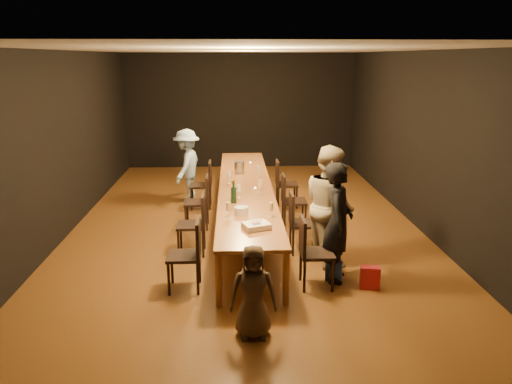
{
  "coord_description": "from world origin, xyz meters",
  "views": [
    {
      "loc": [
        -0.22,
        -8.32,
        2.89
      ],
      "look_at": [
        0.12,
        -1.36,
        1.0
      ],
      "focal_mm": 35.0,
      "sensor_mm": 36.0,
      "label": 1
    }
  ],
  "objects_px": {
    "plate_stack": "(241,211)",
    "champagne_bottle": "(234,192)",
    "chair_right_0": "(317,253)",
    "ice_bucket": "(239,167)",
    "chair_left_0": "(184,255)",
    "chair_left_1": "(191,224)",
    "chair_right_1": "(304,223)",
    "chair_right_3": "(287,184)",
    "woman_birthday": "(338,222)",
    "chair_left_3": "(201,185)",
    "woman_tan": "(329,205)",
    "chair_left_2": "(197,202)",
    "man_blue": "(187,166)",
    "table": "(246,188)",
    "child": "(253,292)",
    "birthday_cake": "(256,226)",
    "chair_right_2": "(294,201)"
  },
  "relations": [
    {
      "from": "plate_stack",
      "to": "champagne_bottle",
      "type": "xyz_separation_m",
      "value": [
        -0.1,
        0.58,
        0.12
      ]
    },
    {
      "from": "chair_right_0",
      "to": "ice_bucket",
      "type": "distance_m",
      "value": 3.53
    },
    {
      "from": "chair_left_0",
      "to": "chair_left_1",
      "type": "bearing_deg",
      "value": 0.0
    },
    {
      "from": "chair_right_0",
      "to": "chair_right_1",
      "type": "distance_m",
      "value": 1.2
    },
    {
      "from": "chair_left_0",
      "to": "chair_right_3",
      "type": "bearing_deg",
      "value": -25.28
    },
    {
      "from": "plate_stack",
      "to": "woman_birthday",
      "type": "bearing_deg",
      "value": -23.94
    },
    {
      "from": "chair_right_0",
      "to": "chair_left_1",
      "type": "bearing_deg",
      "value": -125.22
    },
    {
      "from": "chair_left_3",
      "to": "woman_tan",
      "type": "xyz_separation_m",
      "value": [
        2.0,
        -2.79,
        0.39
      ]
    },
    {
      "from": "chair_left_1",
      "to": "chair_left_3",
      "type": "relative_size",
      "value": 1.0
    },
    {
      "from": "chair_right_1",
      "to": "champagne_bottle",
      "type": "xyz_separation_m",
      "value": [
        -1.06,
        0.14,
        0.46
      ]
    },
    {
      "from": "chair_left_0",
      "to": "chair_left_2",
      "type": "bearing_deg",
      "value": 0.0
    },
    {
      "from": "chair_right_0",
      "to": "chair_right_3",
      "type": "distance_m",
      "value": 3.6
    },
    {
      "from": "man_blue",
      "to": "ice_bucket",
      "type": "distance_m",
      "value": 1.28
    },
    {
      "from": "woman_birthday",
      "to": "woman_tan",
      "type": "distance_m",
      "value": 0.61
    },
    {
      "from": "chair_right_0",
      "to": "woman_birthday",
      "type": "distance_m",
      "value": 0.49
    },
    {
      "from": "chair_right_3",
      "to": "table",
      "type": "bearing_deg",
      "value": -35.31
    },
    {
      "from": "table",
      "to": "chair_left_3",
      "type": "height_order",
      "value": "chair_left_3"
    },
    {
      "from": "chair_right_0",
      "to": "champagne_bottle",
      "type": "relative_size",
      "value": 2.6
    },
    {
      "from": "table",
      "to": "man_blue",
      "type": "distance_m",
      "value": 2.05
    },
    {
      "from": "chair_right_1",
      "to": "man_blue",
      "type": "height_order",
      "value": "man_blue"
    },
    {
      "from": "chair_right_1",
      "to": "chair_right_3",
      "type": "height_order",
      "value": "same"
    },
    {
      "from": "woman_birthday",
      "to": "plate_stack",
      "type": "height_order",
      "value": "woman_birthday"
    },
    {
      "from": "chair_left_0",
      "to": "woman_tan",
      "type": "distance_m",
      "value": 2.19
    },
    {
      "from": "table",
      "to": "chair_right_3",
      "type": "bearing_deg",
      "value": 54.69
    },
    {
      "from": "chair_right_1",
      "to": "child",
      "type": "relative_size",
      "value": 0.91
    },
    {
      "from": "man_blue",
      "to": "chair_left_2",
      "type": "bearing_deg",
      "value": 24.5
    },
    {
      "from": "chair_right_3",
      "to": "child",
      "type": "distance_m",
      "value": 4.84
    },
    {
      "from": "table",
      "to": "champagne_bottle",
      "type": "relative_size",
      "value": 16.79
    },
    {
      "from": "chair_right_3",
      "to": "chair_left_2",
      "type": "xyz_separation_m",
      "value": [
        -1.7,
        -1.2,
        0.0
      ]
    },
    {
      "from": "chair_left_0",
      "to": "chair_left_1",
      "type": "height_order",
      "value": "same"
    },
    {
      "from": "table",
      "to": "woman_birthday",
      "type": "distance_m",
      "value": 2.48
    },
    {
      "from": "chair_right_0",
      "to": "birthday_cake",
      "type": "bearing_deg",
      "value": -101.19
    },
    {
      "from": "chair_left_0",
      "to": "birthday_cake",
      "type": "relative_size",
      "value": 2.32
    },
    {
      "from": "chair_right_2",
      "to": "chair_right_1",
      "type": "bearing_deg",
      "value": -0.0
    },
    {
      "from": "woman_tan",
      "to": "champagne_bottle",
      "type": "bearing_deg",
      "value": 52.39
    },
    {
      "from": "plate_stack",
      "to": "chair_right_1",
      "type": "bearing_deg",
      "value": 24.81
    },
    {
      "from": "birthday_cake",
      "to": "plate_stack",
      "type": "relative_size",
      "value": 2.04
    },
    {
      "from": "chair_left_2",
      "to": "child",
      "type": "height_order",
      "value": "child"
    },
    {
      "from": "chair_left_1",
      "to": "chair_left_0",
      "type": "bearing_deg",
      "value": -180.0
    },
    {
      "from": "chair_left_1",
      "to": "ice_bucket",
      "type": "xyz_separation_m",
      "value": [
        0.76,
        2.18,
        0.39
      ]
    },
    {
      "from": "champagne_bottle",
      "to": "ice_bucket",
      "type": "relative_size",
      "value": 1.68
    },
    {
      "from": "plate_stack",
      "to": "champagne_bottle",
      "type": "distance_m",
      "value": 0.6
    },
    {
      "from": "chair_left_1",
      "to": "birthday_cake",
      "type": "relative_size",
      "value": 2.32
    },
    {
      "from": "chair_right_0",
      "to": "chair_left_3",
      "type": "relative_size",
      "value": 1.0
    },
    {
      "from": "child",
      "to": "chair_right_1",
      "type": "bearing_deg",
      "value": 70.0
    },
    {
      "from": "chair_right_3",
      "to": "champagne_bottle",
      "type": "relative_size",
      "value": 2.6
    },
    {
      "from": "chair_right_0",
      "to": "woman_tan",
      "type": "xyz_separation_m",
      "value": [
        0.3,
        0.81,
        0.39
      ]
    },
    {
      "from": "chair_right_2",
      "to": "chair_right_3",
      "type": "xyz_separation_m",
      "value": [
        0.0,
        1.2,
        0.0
      ]
    },
    {
      "from": "chair_right_2",
      "to": "chair_left_3",
      "type": "height_order",
      "value": "same"
    },
    {
      "from": "chair_left_3",
      "to": "table",
      "type": "bearing_deg",
      "value": -144.69
    }
  ]
}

